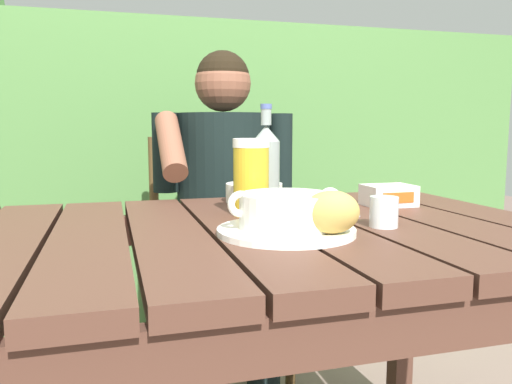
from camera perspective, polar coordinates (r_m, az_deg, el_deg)
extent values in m
cube|color=#4F3025|center=(1.05, -26.58, -5.74)|extent=(0.14, 0.86, 0.04)
cube|color=#4F3025|center=(1.03, -18.24, -5.54)|extent=(0.14, 0.86, 0.04)
cube|color=#4F3025|center=(1.03, -9.79, -5.22)|extent=(0.14, 0.86, 0.04)
cube|color=#4F3025|center=(1.06, -1.61, -4.80)|extent=(0.14, 0.86, 0.04)
cube|color=#4F3025|center=(1.11, 6.02, -4.32)|extent=(0.14, 0.86, 0.04)
cube|color=#4F3025|center=(1.17, 12.92, -3.81)|extent=(0.14, 0.86, 0.04)
cube|color=#4F3025|center=(1.25, 19.01, -3.33)|extent=(0.14, 0.86, 0.04)
cube|color=#4F3025|center=(1.34, 24.31, -2.87)|extent=(0.14, 0.86, 0.04)
cube|color=#4F3025|center=(0.71, 6.76, -15.88)|extent=(1.31, 0.03, 0.08)
cube|color=#4F3025|center=(1.45, -5.55, -3.82)|extent=(1.31, 0.03, 0.08)
cube|color=#4F3025|center=(1.76, 16.02, -12.76)|extent=(0.06, 0.06, 0.71)
cube|color=#4C7B3E|center=(2.60, -10.31, 2.00)|extent=(3.65, 0.60, 1.43)
cylinder|color=#4F391E|center=(1.86, 3.91, -15.81)|extent=(0.04, 0.04, 0.44)
cylinder|color=#4F391E|center=(1.77, -9.82, -17.13)|extent=(0.04, 0.04, 0.44)
cylinder|color=#4F391E|center=(2.23, 0.25, -11.86)|extent=(0.04, 0.04, 0.44)
cylinder|color=#4F391E|center=(2.15, -11.05, -12.68)|extent=(0.04, 0.04, 0.44)
cube|color=#4F391E|center=(1.92, -4.22, -7.87)|extent=(0.46, 0.44, 0.02)
cylinder|color=#4F391E|center=(2.12, 0.25, -0.14)|extent=(0.04, 0.04, 0.47)
cylinder|color=#4F391E|center=(2.04, -11.36, -0.57)|extent=(0.04, 0.04, 0.47)
cube|color=#4F391E|center=(2.08, -5.42, -2.29)|extent=(0.43, 0.02, 0.04)
cube|color=#4F391E|center=(2.06, -5.46, 0.95)|extent=(0.43, 0.02, 0.04)
cube|color=#4F391E|center=(2.05, -5.50, 4.23)|extent=(0.43, 0.02, 0.04)
cylinder|color=black|center=(1.74, 0.85, -17.33)|extent=(0.11, 0.11, 0.45)
cylinder|color=black|center=(1.73, -0.10, -7.40)|extent=(0.13, 0.40, 0.13)
cylinder|color=black|center=(1.70, -4.91, -17.93)|extent=(0.11, 0.11, 0.45)
cylinder|color=black|center=(1.70, -5.68, -7.77)|extent=(0.13, 0.40, 0.13)
cylinder|color=black|center=(1.76, -3.65, 0.88)|extent=(0.32, 0.32, 0.49)
sphere|color=brown|center=(1.76, -3.74, 12.05)|extent=(0.19, 0.19, 0.19)
sphere|color=black|center=(1.76, -3.75, 12.67)|extent=(0.18, 0.18, 0.18)
cylinder|color=black|center=(1.79, 2.74, 4.62)|extent=(0.08, 0.08, 0.26)
cylinder|color=black|center=(1.70, -10.14, 4.37)|extent=(0.08, 0.08, 0.26)
cylinder|color=brown|center=(1.54, -9.54, 5.20)|extent=(0.07, 0.25, 0.21)
cylinder|color=white|center=(0.98, 3.39, -4.37)|extent=(0.27, 0.27, 0.01)
cylinder|color=white|center=(0.97, 3.41, -2.10)|extent=(0.18, 0.18, 0.07)
cylinder|color=#973F25|center=(0.97, 3.41, -1.25)|extent=(0.16, 0.16, 0.01)
torus|color=white|center=(0.94, -1.74, -1.35)|extent=(0.05, 0.01, 0.05)
torus|color=white|center=(1.00, 8.26, -0.91)|extent=(0.05, 0.01, 0.05)
ellipsoid|color=tan|center=(0.93, 8.45, -2.24)|extent=(0.11, 0.09, 0.08)
cylinder|color=gold|center=(1.17, -0.56, 1.17)|extent=(0.08, 0.08, 0.16)
cylinder|color=white|center=(1.16, -0.56, 5.52)|extent=(0.08, 0.08, 0.02)
cylinder|color=gray|center=(1.24, 1.12, 1.80)|extent=(0.07, 0.07, 0.17)
cone|color=gray|center=(1.24, 1.14, 6.60)|extent=(0.07, 0.07, 0.04)
cylinder|color=gray|center=(1.24, 1.14, 8.39)|extent=(0.03, 0.03, 0.04)
cylinder|color=#4B5C99|center=(1.24, 1.14, 9.57)|extent=(0.03, 0.03, 0.01)
cylinder|color=silver|center=(1.07, 14.14, -2.17)|extent=(0.06, 0.06, 0.06)
cube|color=white|center=(1.37, 14.62, -0.36)|extent=(0.13, 0.09, 0.05)
cube|color=#D5551B|center=(1.33, 15.67, -0.63)|extent=(0.09, 0.00, 0.03)
cube|color=silver|center=(1.14, 9.26, -2.95)|extent=(0.12, 0.06, 0.00)
cube|color=black|center=(1.09, 6.95, -3.25)|extent=(0.07, 0.04, 0.01)
cylinder|color=white|center=(1.39, -0.22, -0.06)|extent=(0.15, 0.15, 0.05)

